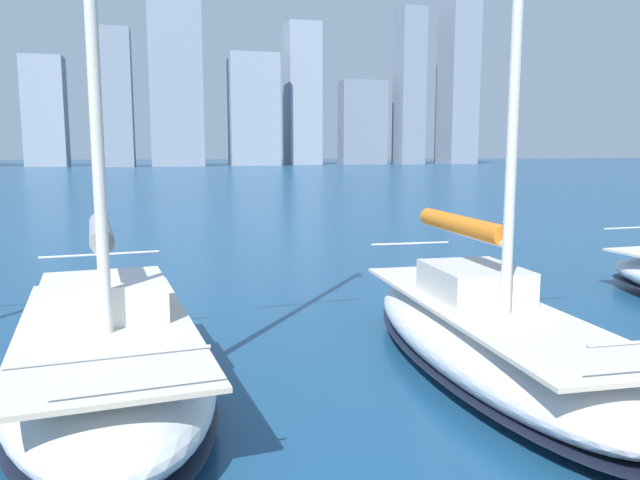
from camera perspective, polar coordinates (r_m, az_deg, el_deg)
The scene contains 3 objects.
city_skyline at distance 165.19m, azimuth -12.48°, elevation 13.52°, with size 167.22×25.35×54.38m.
sailboat_orange at distance 10.48m, azimuth 14.80°, elevation -8.27°, with size 2.50×7.86×9.28m.
sailboat_grey at distance 9.33m, azimuth -18.85°, elevation -10.19°, with size 3.53×7.00×10.81m.
Camera 1 is at (2.36, 2.85, 3.56)m, focal length 35.00 mm.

